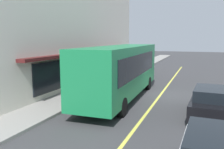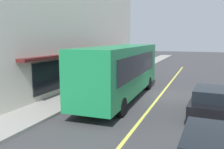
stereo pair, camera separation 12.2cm
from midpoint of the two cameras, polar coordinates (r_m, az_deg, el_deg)
ground at (r=17.80m, az=11.40°, el=-4.56°), size 120.00×120.00×0.00m
sidewalk at (r=19.38m, az=-4.77°, el=-3.12°), size 80.00×2.43×0.15m
lane_centre_stripe at (r=17.80m, az=11.40°, el=-4.54°), size 36.00×0.16×0.01m
storefront_building at (r=24.17m, az=-18.26°, el=14.60°), size 24.84×11.67×13.43m
bus at (r=15.80m, az=2.09°, el=1.27°), size 11.18×2.80×3.50m
traffic_light at (r=22.71m, az=0.81°, el=4.88°), size 0.30×0.52×3.20m
car_black at (r=13.33m, az=22.00°, el=-6.16°), size 4.40×2.06×1.52m
pedestrian_near_storefront at (r=29.38m, az=3.01°, el=2.84°), size 0.34×0.34×1.54m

